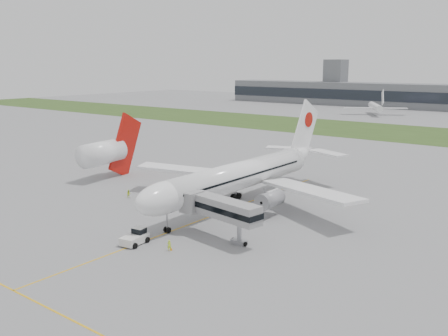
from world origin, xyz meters
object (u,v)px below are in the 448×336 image
Objects in this scene: pushback_tug at (136,237)px; airliner at (243,174)px; jet_bridge at (219,208)px; ground_crew_near at (169,245)px; neighbor_aircraft at (106,152)px.

airliner is at bearing 81.24° from pushback_tug.
airliner reaches higher than pushback_tug.
ground_crew_near is at bearing -98.20° from jet_bridge.
neighbor_aircraft reaches higher than pushback_tug.
ground_crew_near is 0.08× the size of neighbor_aircraft.
airliner is 34.48× the size of ground_crew_near.
airliner is 18.92m from jet_bridge.
airliner is 2.88× the size of neighbor_aircraft.
jet_bridge reaches higher than ground_crew_near.
pushback_tug is at bearing -124.36° from jet_bridge.
pushback_tug reaches higher than ground_crew_near.
neighbor_aircraft reaches higher than jet_bridge.
airliner reaches higher than ground_crew_near.
jet_bridge is at bearing 38.81° from pushback_tug.
airliner is at bearing -7.87° from neighbor_aircraft.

